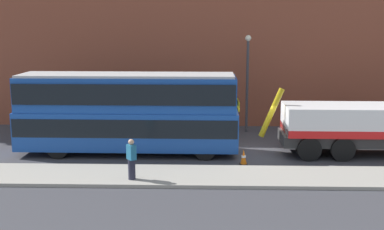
{
  "coord_description": "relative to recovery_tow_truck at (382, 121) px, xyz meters",
  "views": [
    {
      "loc": [
        -2.71,
        -23.53,
        6.5
      ],
      "look_at": [
        -3.37,
        -0.38,
        2.0
      ],
      "focal_mm": 44.16,
      "sensor_mm": 36.0,
      "label": 1
    }
  ],
  "objects": [
    {
      "name": "ground_plane",
      "position": [
        -6.08,
        0.39,
        -1.76
      ],
      "size": [
        120.0,
        120.0,
        0.0
      ],
      "primitive_type": "plane",
      "color": "#38383D"
    },
    {
      "name": "near_kerb",
      "position": [
        -6.08,
        -3.81,
        -1.68
      ],
      "size": [
        60.0,
        2.8,
        0.15
      ],
      "primitive_type": "cube",
      "color": "gray",
      "rests_on": "ground_plane"
    },
    {
      "name": "recovery_tow_truck",
      "position": [
        0.0,
        0.0,
        0.0
      ],
      "size": [
        10.15,
        2.71,
        3.67
      ],
      "rotation": [
        0.0,
        0.0,
        -0.01
      ],
      "color": "#2D2D2D",
      "rests_on": "ground_plane"
    },
    {
      "name": "double_decker_bus",
      "position": [
        -12.67,
        0.0,
        0.47
      ],
      "size": [
        11.07,
        2.64,
        4.06
      ],
      "rotation": [
        0.0,
        0.0,
        -0.01
      ],
      "color": "#19479E",
      "rests_on": "ground_plane"
    },
    {
      "name": "pedestrian_onlooker",
      "position": [
        -11.81,
        -4.52,
        -0.77
      ],
      "size": [
        0.45,
        0.48,
        1.71
      ],
      "rotation": [
        0.0,
        0.0,
        0.67
      ],
      "color": "#232333",
      "rests_on": "near_kerb"
    },
    {
      "name": "traffic_cone_near_bus",
      "position": [
        -6.98,
        -1.83,
        -1.42
      ],
      "size": [
        0.36,
        0.36,
        0.72
      ],
      "color": "orange",
      "rests_on": "ground_plane"
    },
    {
      "name": "street_lamp",
      "position": [
        -6.28,
        5.06,
        1.71
      ],
      "size": [
        0.36,
        0.36,
        5.83
      ],
      "color": "#38383D",
      "rests_on": "ground_plane"
    }
  ]
}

